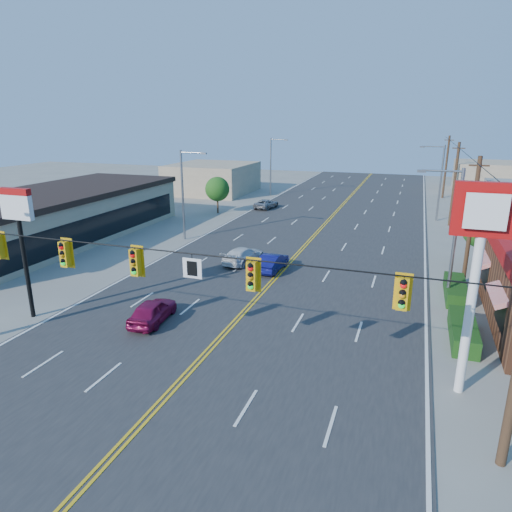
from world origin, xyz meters
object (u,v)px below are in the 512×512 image
(pizza_hut_sign, at_px, (20,226))
(car_silver, at_px, (266,204))
(kfc_pylon, at_px, (479,249))
(car_white, at_px, (244,256))
(signal_span, at_px, (161,279))
(car_magenta, at_px, (153,312))
(car_blue, at_px, (272,263))

(pizza_hut_sign, distance_m, car_silver, 34.72)
(kfc_pylon, relative_size, car_white, 2.04)
(signal_span, distance_m, car_magenta, 8.08)
(signal_span, relative_size, car_blue, 6.40)
(car_white, distance_m, car_silver, 21.98)
(pizza_hut_sign, xyz_separation_m, car_blue, (10.30, 11.97, -4.56))
(car_magenta, xyz_separation_m, car_white, (0.91, 11.43, -0.03))
(pizza_hut_sign, height_order, car_white, pizza_hut_sign)
(signal_span, relative_size, car_magenta, 6.55)
(pizza_hut_sign, distance_m, car_white, 15.75)
(kfc_pylon, height_order, car_blue, kfc_pylon)
(pizza_hut_sign, distance_m, car_blue, 16.43)
(car_blue, distance_m, car_white, 2.79)
(kfc_pylon, relative_size, car_silver, 2.15)
(signal_span, xyz_separation_m, car_white, (-3.19, 16.96, -4.28))
(car_white, bearing_deg, car_magenta, 98.09)
(car_blue, height_order, car_white, car_blue)
(car_blue, height_order, car_silver, car_blue)
(pizza_hut_sign, relative_size, car_white, 1.64)
(signal_span, relative_size, kfc_pylon, 2.86)
(pizza_hut_sign, bearing_deg, kfc_pylon, 0.00)
(car_silver, bearing_deg, pizza_hut_sign, 95.19)
(kfc_pylon, bearing_deg, pizza_hut_sign, 180.00)
(kfc_pylon, xyz_separation_m, car_silver, (-19.46, 34.32, -5.49))
(car_blue, bearing_deg, signal_span, 94.48)
(pizza_hut_sign, bearing_deg, car_blue, 49.29)
(signal_span, height_order, pizza_hut_sign, signal_span)
(car_white, bearing_deg, pizza_hut_sign, 71.92)
(kfc_pylon, distance_m, car_white, 20.05)
(kfc_pylon, bearing_deg, car_silver, 119.56)
(car_magenta, distance_m, car_white, 11.47)
(car_magenta, bearing_deg, kfc_pylon, 168.66)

